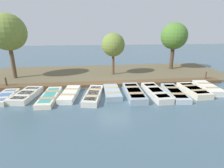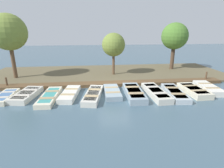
{
  "view_description": "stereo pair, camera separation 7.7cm",
  "coord_description": "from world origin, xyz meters",
  "px_view_note": "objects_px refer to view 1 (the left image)",
  "views": [
    {
      "loc": [
        12.68,
        -1.7,
        4.5
      ],
      "look_at": [
        0.57,
        -0.28,
        0.65
      ],
      "focal_mm": 28.0,
      "sensor_mm": 36.0,
      "label": 1
    },
    {
      "loc": [
        12.69,
        -1.62,
        4.5
      ],
      "look_at": [
        0.57,
        -0.28,
        0.65
      ],
      "focal_mm": 28.0,
      "sensor_mm": 36.0,
      "label": 2
    }
  ],
  "objects_px": {
    "rowboat_4": "(93,95)",
    "rowboat_7": "(156,92)",
    "rowboat_8": "(175,93)",
    "mooring_post_far": "(206,76)",
    "rowboat_5": "(112,92)",
    "rowboat_3": "(70,94)",
    "rowboat_0": "(5,97)",
    "park_tree_far_left": "(8,32)",
    "rowboat_2": "(50,97)",
    "park_tree_left": "(113,45)",
    "mooring_post_near": "(6,83)",
    "rowboat_9": "(194,90)",
    "rowboat_6": "(134,93)",
    "rowboat_1": "(26,95)",
    "rowboat_10": "(208,88)",
    "park_tree_center": "(174,37)"
  },
  "relations": [
    {
      "from": "rowboat_4",
      "to": "rowboat_7",
      "type": "distance_m",
      "value": 4.4
    },
    {
      "from": "rowboat_8",
      "to": "mooring_post_far",
      "type": "xyz_separation_m",
      "value": [
        -2.85,
        4.22,
        0.29
      ]
    },
    {
      "from": "rowboat_5",
      "to": "rowboat_7",
      "type": "bearing_deg",
      "value": 79.97
    },
    {
      "from": "rowboat_5",
      "to": "rowboat_8",
      "type": "bearing_deg",
      "value": 81.33
    },
    {
      "from": "rowboat_3",
      "to": "mooring_post_far",
      "type": "bearing_deg",
      "value": 108.01
    },
    {
      "from": "rowboat_0",
      "to": "rowboat_5",
      "type": "distance_m",
      "value": 7.24
    },
    {
      "from": "park_tree_far_left",
      "to": "rowboat_8",
      "type": "bearing_deg",
      "value": 66.41
    },
    {
      "from": "rowboat_2",
      "to": "park_tree_far_left",
      "type": "relative_size",
      "value": 0.6
    },
    {
      "from": "rowboat_7",
      "to": "rowboat_2",
      "type": "bearing_deg",
      "value": -92.82
    },
    {
      "from": "rowboat_2",
      "to": "rowboat_8",
      "type": "bearing_deg",
      "value": 90.45
    },
    {
      "from": "rowboat_7",
      "to": "park_tree_left",
      "type": "distance_m",
      "value": 6.85
    },
    {
      "from": "rowboat_0",
      "to": "mooring_post_near",
      "type": "bearing_deg",
      "value": -159.89
    },
    {
      "from": "rowboat_9",
      "to": "rowboat_0",
      "type": "bearing_deg",
      "value": -92.38
    },
    {
      "from": "mooring_post_far",
      "to": "rowboat_3",
      "type": "bearing_deg",
      "value": -78.91
    },
    {
      "from": "rowboat_2",
      "to": "rowboat_6",
      "type": "xyz_separation_m",
      "value": [
        0.04,
        5.77,
        0.06
      ]
    },
    {
      "from": "rowboat_1",
      "to": "rowboat_10",
      "type": "distance_m",
      "value": 13.29
    },
    {
      "from": "rowboat_4",
      "to": "rowboat_5",
      "type": "relative_size",
      "value": 1.24
    },
    {
      "from": "rowboat_1",
      "to": "rowboat_5",
      "type": "relative_size",
      "value": 1.06
    },
    {
      "from": "rowboat_4",
      "to": "rowboat_7",
      "type": "relative_size",
      "value": 0.98
    },
    {
      "from": "mooring_post_near",
      "to": "park_tree_far_left",
      "type": "distance_m",
      "value": 4.69
    },
    {
      "from": "mooring_post_far",
      "to": "rowboat_4",
      "type": "bearing_deg",
      "value": -75.01
    },
    {
      "from": "rowboat_7",
      "to": "rowboat_9",
      "type": "relative_size",
      "value": 1.25
    },
    {
      "from": "rowboat_8",
      "to": "rowboat_10",
      "type": "xyz_separation_m",
      "value": [
        -0.63,
        2.96,
        0.03
      ]
    },
    {
      "from": "rowboat_7",
      "to": "rowboat_8",
      "type": "relative_size",
      "value": 1.02
    },
    {
      "from": "rowboat_7",
      "to": "mooring_post_far",
      "type": "relative_size",
      "value": 3.87
    },
    {
      "from": "rowboat_7",
      "to": "rowboat_0",
      "type": "bearing_deg",
      "value": -94.17
    },
    {
      "from": "rowboat_5",
      "to": "park_tree_left",
      "type": "height_order",
      "value": "park_tree_left"
    },
    {
      "from": "rowboat_8",
      "to": "rowboat_1",
      "type": "bearing_deg",
      "value": -87.86
    },
    {
      "from": "rowboat_8",
      "to": "park_tree_far_left",
      "type": "relative_size",
      "value": 0.61
    },
    {
      "from": "rowboat_6",
      "to": "rowboat_7",
      "type": "xyz_separation_m",
      "value": [
        0.1,
        1.56,
        -0.01
      ]
    },
    {
      "from": "park_tree_left",
      "to": "rowboat_8",
      "type": "bearing_deg",
      "value": 31.85
    },
    {
      "from": "park_tree_center",
      "to": "rowboat_2",
      "type": "bearing_deg",
      "value": -57.94
    },
    {
      "from": "park_tree_left",
      "to": "rowboat_6",
      "type": "bearing_deg",
      "value": 7.74
    },
    {
      "from": "rowboat_9",
      "to": "park_tree_far_left",
      "type": "height_order",
      "value": "park_tree_far_left"
    },
    {
      "from": "rowboat_3",
      "to": "park_tree_left",
      "type": "distance_m",
      "value": 7.1
    },
    {
      "from": "rowboat_4",
      "to": "rowboat_6",
      "type": "relative_size",
      "value": 0.99
    },
    {
      "from": "rowboat_5",
      "to": "park_tree_center",
      "type": "height_order",
      "value": "park_tree_center"
    },
    {
      "from": "rowboat_4",
      "to": "rowboat_6",
      "type": "xyz_separation_m",
      "value": [
        -0.06,
        2.85,
        0.03
      ]
    },
    {
      "from": "rowboat_7",
      "to": "mooring_post_far",
      "type": "bearing_deg",
      "value": 114.28
    },
    {
      "from": "rowboat_8",
      "to": "rowboat_4",
      "type": "bearing_deg",
      "value": -85.67
    },
    {
      "from": "mooring_post_near",
      "to": "mooring_post_far",
      "type": "bearing_deg",
      "value": 90.0
    },
    {
      "from": "rowboat_0",
      "to": "rowboat_6",
      "type": "distance_m",
      "value": 8.74
    },
    {
      "from": "rowboat_4",
      "to": "rowboat_9",
      "type": "distance_m",
      "value": 7.31
    },
    {
      "from": "rowboat_2",
      "to": "rowboat_8",
      "type": "relative_size",
      "value": 0.98
    },
    {
      "from": "rowboat_3",
      "to": "rowboat_7",
      "type": "height_order",
      "value": "rowboat_7"
    },
    {
      "from": "mooring_post_far",
      "to": "park_tree_far_left",
      "type": "xyz_separation_m",
      "value": [
        -2.79,
        -17.15,
        3.74
      ]
    },
    {
      "from": "rowboat_4",
      "to": "mooring_post_far",
      "type": "distance_m",
      "value": 10.33
    },
    {
      "from": "rowboat_7",
      "to": "park_tree_left",
      "type": "height_order",
      "value": "park_tree_left"
    },
    {
      "from": "rowboat_10",
      "to": "mooring_post_near",
      "type": "height_order",
      "value": "mooring_post_near"
    },
    {
      "from": "rowboat_0",
      "to": "rowboat_4",
      "type": "xyz_separation_m",
      "value": [
        0.39,
        5.89,
        0.03
      ]
    }
  ]
}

